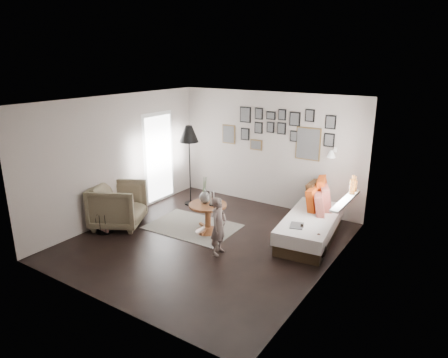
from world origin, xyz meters
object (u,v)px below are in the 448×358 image
Objects in this scene: vase at (205,195)px; child at (219,226)px; armchair at (118,205)px; floor_lamp at (189,137)px; magazine_basket at (104,222)px; demijohn_small at (318,250)px; daybed at (313,222)px; demijohn_large at (301,241)px; pedestal_table at (208,219)px.

child is at bearing -40.79° from vase.
floor_lamp reaches higher than armchair.
demijohn_small reaches higher than magazine_basket.
daybed is at bearing -40.85° from child.
child reaches higher than magazine_basket.
magazine_basket is (-0.46, -2.18, -1.40)m from floor_lamp.
armchair is 2.19m from floor_lamp.
armchair is 2.38× the size of magazine_basket.
floor_lamp reaches higher than demijohn_small.
armchair is 1.92× the size of demijohn_large.
demijohn_small is (3.90, 0.87, -0.27)m from armchair.
armchair reaches higher than pedestal_table.
vase reaches higher than magazine_basket.
demijohn_large is 1.10× the size of demijohn_small.
child reaches higher than demijohn_small.
demijohn_small is at bearing -69.96° from daybed.
vase reaches higher than daybed.
magazine_basket is at bearing 148.99° from armchair.
daybed is 2.07× the size of child.
magazine_basket is (-0.02, -0.37, -0.24)m from armchair.
vase reaches higher than demijohn_large.
child is at bearing -43.05° from pedestal_table.
vase is 0.28× the size of floor_lamp.
daybed is at bearing 29.73° from magazine_basket.
demijohn_large is at bearing -14.77° from floor_lamp.
demijohn_large reaches higher than demijohn_small.
vase reaches higher than armchair.
child is (2.39, 0.49, 0.32)m from magazine_basket.
floor_lamp is (-1.17, 1.03, 0.86)m from vase.
pedestal_table is 2.11m from floor_lamp.
vase is (-0.08, 0.02, 0.47)m from pedestal_table.
armchair is 0.53× the size of floor_lamp.
demijohn_small is at bearing 2.15° from vase.
daybed is at bearing -93.20° from armchair.
magazine_basket is at bearing -157.48° from daybed.
floor_lamp is (0.44, 1.81, 1.15)m from armchair.
pedestal_table reaches higher than magazine_basket.
daybed is at bearing 94.22° from demijohn_large.
demijohn_large is at bearing 6.04° from vase.
demijohn_large is at bearing 161.08° from demijohn_small.
vase is 1.81m from armchair.
floor_lamp reaches higher than vase.
magazine_basket is 0.40× the size of child.
armchair is (-1.61, -0.78, -0.29)m from vase.
daybed is 4.62× the size of demijohn_small.
armchair is 0.94× the size of child.
demijohn_small is 1.74m from child.
pedestal_table is 2.02m from daybed.
demijohn_large is (3.55, 0.99, -0.25)m from armchair.
demijohn_large is at bearing -92.99° from daybed.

